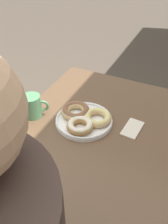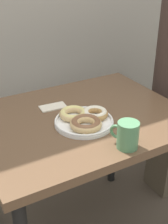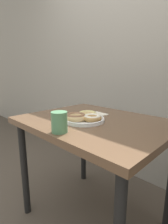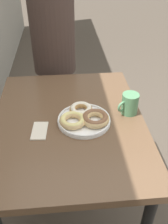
{
  "view_description": "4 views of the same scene",
  "coord_description": "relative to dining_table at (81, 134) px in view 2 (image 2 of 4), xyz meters",
  "views": [
    {
      "loc": [
        0.76,
        0.67,
        1.52
      ],
      "look_at": [
        -0.02,
        0.3,
        0.84
      ],
      "focal_mm": 40.0,
      "sensor_mm": 36.0,
      "label": 1
    },
    {
      "loc": [
        -0.61,
        -0.73,
        1.47
      ],
      "look_at": [
        -0.02,
        0.3,
        0.84
      ],
      "focal_mm": 50.0,
      "sensor_mm": 36.0,
      "label": 2
    },
    {
      "loc": [
        0.73,
        -0.46,
        1.09
      ],
      "look_at": [
        -0.02,
        0.3,
        0.84
      ],
      "focal_mm": 28.0,
      "sensor_mm": 36.0,
      "label": 3
    },
    {
      "loc": [
        -0.98,
        0.39,
        1.55
      ],
      "look_at": [
        -0.02,
        0.3,
        0.84
      ],
      "focal_mm": 40.0,
      "sensor_mm": 36.0,
      "label": 4
    }
  ],
  "objects": [
    {
      "name": "napkin",
      "position": [
        -0.08,
        0.14,
        0.1
      ],
      "size": [
        0.13,
        0.08,
        0.01
      ],
      "color": "beige",
      "rests_on": "dining_table"
    },
    {
      "name": "donut_plate",
      "position": [
        -0.02,
        -0.08,
        0.13
      ],
      "size": [
        0.26,
        0.28,
        0.05
      ],
      "color": "white",
      "rests_on": "dining_table"
    },
    {
      "name": "coffee_mug",
      "position": [
        0.03,
        -0.31,
        0.16
      ],
      "size": [
        0.08,
        0.11,
        0.11
      ],
      "color": "#4C7F56",
      "rests_on": "dining_table"
    },
    {
      "name": "dining_table",
      "position": [
        0.0,
        0.0,
        0.0
      ],
      "size": [
        0.96,
        0.75,
        0.78
      ],
      "color": "brown",
      "rests_on": "ground_plane"
    }
  ]
}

